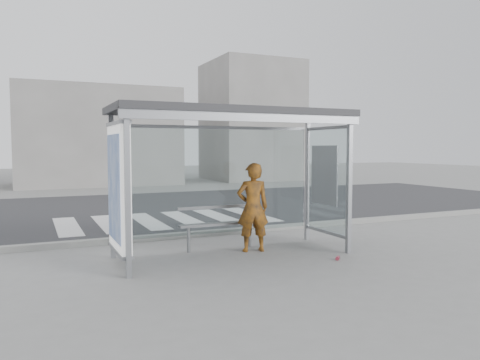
% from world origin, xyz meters
% --- Properties ---
extents(ground, '(80.00, 80.00, 0.00)m').
position_xyz_m(ground, '(0.00, 0.00, 0.00)').
color(ground, gray).
rests_on(ground, ground).
extents(road, '(30.00, 10.00, 0.01)m').
position_xyz_m(road, '(0.00, 7.00, 0.00)').
color(road, '#2D2D30').
rests_on(road, ground).
extents(curb, '(30.00, 0.18, 0.12)m').
position_xyz_m(curb, '(0.00, 1.95, 0.06)').
color(curb, gray).
rests_on(curb, ground).
extents(crosswalk, '(5.55, 3.00, 0.00)m').
position_xyz_m(crosswalk, '(0.00, 4.50, 0.00)').
color(crosswalk, silver).
rests_on(crosswalk, ground).
extents(bus_shelter, '(4.25, 1.65, 2.62)m').
position_xyz_m(bus_shelter, '(-0.37, 0.06, 1.98)').
color(bus_shelter, gray).
rests_on(bus_shelter, ground).
extents(building_center, '(8.00, 5.00, 5.00)m').
position_xyz_m(building_center, '(0.00, 18.00, 2.50)').
color(building_center, slate).
rests_on(building_center, ground).
extents(building_right, '(5.00, 5.00, 7.00)m').
position_xyz_m(building_right, '(9.00, 18.00, 3.50)').
color(building_right, slate).
rests_on(building_right, ground).
extents(person, '(0.67, 0.51, 1.66)m').
position_xyz_m(person, '(0.47, 0.16, 0.83)').
color(person, '#D35113').
rests_on(person, ground).
extents(bench, '(1.61, 0.21, 0.83)m').
position_xyz_m(bench, '(-0.03, 0.58, 0.50)').
color(bench, slate).
rests_on(bench, ground).
extents(soda_can, '(0.13, 0.13, 0.06)m').
position_xyz_m(soda_can, '(1.51, -1.05, 0.03)').
color(soda_can, '#C1384E').
rests_on(soda_can, ground).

